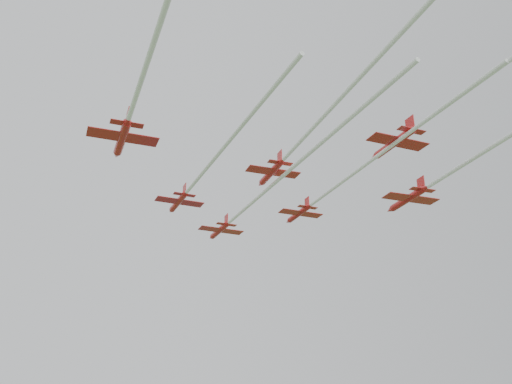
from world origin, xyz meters
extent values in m
cylinder|color=red|center=(-3.62, 21.91, 59.30)|extent=(2.42, 8.50, 1.09)
cone|color=red|center=(-4.43, 26.95, 59.30)|extent=(1.36, 1.94, 1.09)
cone|color=red|center=(-2.85, 17.16, 59.30)|extent=(1.17, 1.33, 0.99)
ellipsoid|color=black|center=(-3.93, 23.87, 59.70)|extent=(0.56, 1.00, 0.32)
cube|color=red|center=(-3.49, 21.13, 59.05)|extent=(9.03, 3.94, 0.10)
cube|color=red|center=(-3.00, 18.09, 59.30)|extent=(4.11, 1.81, 0.08)
cube|color=red|center=(-3.03, 18.29, 60.39)|extent=(0.38, 1.78, 1.98)
cylinder|color=silver|center=(1.73, -11.23, 59.25)|extent=(9.57, 55.81, 0.60)
cylinder|color=red|center=(-13.77, 4.94, 57.89)|extent=(2.20, 7.71, 0.99)
cone|color=red|center=(-14.51, 9.51, 57.89)|extent=(1.24, 1.76, 0.99)
cone|color=red|center=(-13.07, 0.63, 57.89)|extent=(1.06, 1.21, 0.90)
ellipsoid|color=black|center=(-14.06, 6.71, 58.25)|extent=(0.51, 0.90, 0.29)
cube|color=red|center=(-13.66, 4.23, 57.67)|extent=(8.19, 3.57, 0.09)
cube|color=red|center=(-13.21, 1.47, 57.89)|extent=(3.72, 1.64, 0.07)
cube|color=red|center=(-13.24, 1.65, 58.88)|extent=(0.35, 1.61, 1.80)
cylinder|color=silver|center=(-9.83, -19.41, 57.85)|extent=(6.85, 39.19, 0.54)
cylinder|color=red|center=(8.35, 8.11, 58.97)|extent=(2.02, 7.69, 0.99)
cone|color=red|center=(7.72, 12.69, 58.97)|extent=(1.20, 1.73, 0.99)
cone|color=red|center=(8.94, 3.79, 58.97)|extent=(1.04, 1.19, 0.90)
ellipsoid|color=black|center=(8.11, 9.88, 59.33)|extent=(0.49, 0.90, 0.29)
cube|color=red|center=(8.45, 7.39, 58.74)|extent=(8.14, 3.39, 0.09)
cube|color=red|center=(8.83, 4.64, 58.97)|extent=(3.70, 1.56, 0.07)
cube|color=red|center=(8.80, 4.82, 59.96)|extent=(0.31, 1.61, 1.80)
cylinder|color=silver|center=(12.09, -19.15, 58.92)|extent=(6.70, 44.97, 0.54)
cylinder|color=red|center=(-23.66, -10.08, 60.91)|extent=(2.25, 9.52, 1.22)
cone|color=red|center=(-24.29, -4.39, 60.91)|extent=(1.43, 2.12, 1.22)
cone|color=red|center=(-23.07, -15.43, 60.91)|extent=(1.25, 1.45, 1.11)
ellipsoid|color=black|center=(-23.90, -7.87, 61.35)|extent=(0.58, 1.10, 0.36)
cube|color=red|center=(-23.56, -10.96, 60.63)|extent=(10.03, 3.95, 0.11)
cube|color=red|center=(-23.18, -14.38, 60.91)|extent=(4.56, 1.81, 0.09)
cube|color=red|center=(-23.21, -14.16, 62.13)|extent=(0.33, 2.00, 2.22)
cylinder|color=silver|center=(-21.15, -32.73, 60.85)|extent=(4.36, 33.46, 0.67)
cylinder|color=red|center=(-0.41, -4.89, 60.45)|extent=(1.86, 8.26, 1.06)
cone|color=red|center=(-0.90, 0.05, 60.45)|extent=(1.23, 1.83, 1.06)
cone|color=red|center=(0.05, -9.54, 60.45)|extent=(1.07, 1.25, 0.96)
ellipsoid|color=black|center=(-0.60, -2.97, 60.83)|extent=(0.49, 0.95, 0.31)
cube|color=red|center=(-0.34, -5.65, 60.21)|extent=(8.69, 3.33, 0.10)
cube|color=red|center=(-0.04, -8.63, 60.45)|extent=(3.95, 1.53, 0.08)
cube|color=red|center=(-0.06, -8.44, 61.51)|extent=(0.27, 1.74, 1.93)
cylinder|color=silver|center=(2.32, -32.41, 60.40)|extent=(5.01, 44.75, 0.58)
cylinder|color=red|center=(22.17, -6.40, 57.55)|extent=(1.94, 8.97, 1.15)
cone|color=red|center=(21.69, -1.02, 57.55)|extent=(1.32, 1.98, 1.15)
cone|color=red|center=(22.62, -11.45, 57.55)|extent=(1.15, 1.34, 1.05)
ellipsoid|color=black|center=(21.98, -4.31, 57.97)|extent=(0.53, 1.03, 0.34)
cube|color=red|center=(22.24, -7.23, 57.29)|extent=(9.42, 3.53, 0.10)
cube|color=red|center=(22.53, -10.46, 57.55)|extent=(4.28, 1.62, 0.08)
cube|color=red|center=(22.51, -10.26, 58.70)|extent=(0.27, 1.89, 2.09)
cylinder|color=silver|center=(24.15, -28.59, 57.49)|extent=(3.59, 33.18, 0.63)
cylinder|color=red|center=(12.84, -20.56, 59.48)|extent=(2.30, 8.46, 1.09)
cone|color=red|center=(12.10, -15.54, 59.48)|extent=(1.33, 1.92, 1.09)
cone|color=red|center=(13.54, -25.30, 59.48)|extent=(1.15, 1.32, 0.99)
ellipsoid|color=black|center=(12.56, -18.61, 59.88)|extent=(0.55, 0.99, 0.32)
cube|color=red|center=(12.96, -21.34, 59.24)|extent=(8.97, 3.81, 0.10)
cube|color=red|center=(13.41, -24.37, 59.48)|extent=(4.08, 1.75, 0.08)
cube|color=red|center=(13.38, -24.18, 60.57)|extent=(0.36, 1.77, 1.97)
camera|label=1|loc=(-22.70, -83.74, 23.21)|focal=40.00mm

